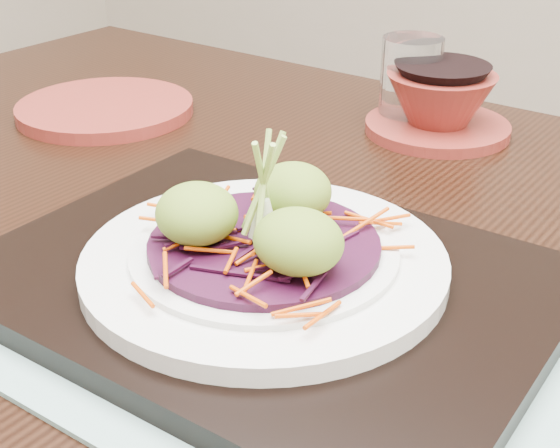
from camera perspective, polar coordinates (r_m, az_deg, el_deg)
The scene contains 11 objects.
dining_table at distance 0.60m, azimuth 0.60°, elevation -12.67°, with size 1.39×1.00×0.81m.
placemat at distance 0.51m, azimuth -1.13°, elevation -5.19°, with size 0.41×0.32×0.00m, color #82A7A0.
serving_tray at distance 0.51m, azimuth -1.14°, elevation -4.25°, with size 0.36×0.27×0.02m, color black.
white_plate at distance 0.50m, azimuth -1.16°, elevation -2.70°, with size 0.23×0.23×0.02m.
cabbage_bed at distance 0.49m, azimuth -1.17°, elevation -1.50°, with size 0.15×0.15×0.01m, color #300920.
carrot_julienne at distance 0.49m, azimuth -1.18°, elevation -0.76°, with size 0.18×0.18×0.01m, color #C74303, non-canonical shape.
guacamole_scoops at distance 0.48m, azimuth -1.23°, elevation 0.64°, with size 0.13×0.11×0.04m.
scallion_garnish at distance 0.47m, azimuth -1.21°, elevation 2.59°, with size 0.05×0.05×0.08m, color #8EB347, non-canonical shape.
terracotta_side_plate at distance 0.85m, azimuth -12.66°, elevation 8.25°, with size 0.19×0.19×0.01m, color maroon.
water_glass at distance 0.81m, azimuth 9.52°, elevation 10.29°, with size 0.06×0.06×0.09m, color white.
terracotta_bowl_set at distance 0.79m, azimuth 11.56°, elevation 8.41°, with size 0.17×0.17×0.06m.
Camera 1 is at (0.24, -0.44, 1.09)m, focal length 50.00 mm.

